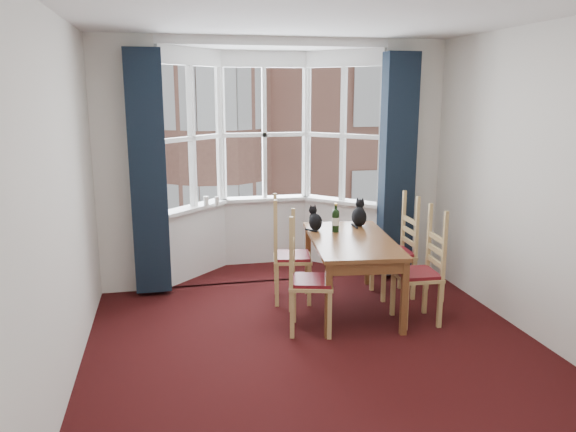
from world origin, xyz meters
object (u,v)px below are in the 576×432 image
object	(u,v)px
chair_left_far	(284,258)
chair_right_far	(401,253)
dining_table	(351,246)
cat_right	(359,215)
chair_right_near	(426,275)
candle_tall	(206,201)
candle_short	(217,201)
wine_bottle	(336,219)
cat_left	(315,221)
chair_left_near	(302,283)

from	to	relation	value
chair_left_far	chair_right_far	world-z (taller)	same
dining_table	chair_left_far	distance (m)	0.75
dining_table	chair_left_far	bearing A→B (deg)	150.06
chair_right_far	cat_right	size ratio (longest dim) A/B	2.93
chair_right_near	cat_right	distance (m)	1.12
chair_right_near	chair_right_far	world-z (taller)	same
dining_table	chair_right_near	distance (m)	0.79
candle_tall	candle_short	world-z (taller)	candle_tall
wine_bottle	cat_left	bearing A→B (deg)	146.86
wine_bottle	candle_short	bearing A→B (deg)	135.79
chair_right_far	cat_right	distance (m)	0.62
wine_bottle	candle_short	distance (m)	1.61
cat_right	candle_short	world-z (taller)	cat_right
dining_table	chair_left_near	size ratio (longest dim) A/B	1.73
dining_table	candle_short	size ratio (longest dim) A/B	16.07
chair_left_near	cat_right	bearing A→B (deg)	47.08
chair_left_far	candle_tall	size ratio (longest dim) A/B	8.03
chair_right_far	candle_tall	bearing A→B (deg)	150.94
cat_left	candle_short	world-z (taller)	cat_left
chair_left_near	candle_tall	bearing A→B (deg)	111.99
cat_right	wine_bottle	xyz separation A→B (m)	(-0.34, -0.21, 0.02)
dining_table	chair_right_near	size ratio (longest dim) A/B	1.73
chair_left_far	candle_short	size ratio (longest dim) A/B	9.30
chair_right_near	candle_tall	size ratio (longest dim) A/B	8.03
cat_left	candle_short	distance (m)	1.39
dining_table	candle_short	bearing A→B (deg)	131.15
candle_tall	chair_left_near	bearing A→B (deg)	-68.01
cat_left	candle_short	xyz separation A→B (m)	(-0.96, 1.00, 0.07)
wine_bottle	candle_short	world-z (taller)	wine_bottle
dining_table	cat_right	size ratio (longest dim) A/B	5.06
cat_right	wine_bottle	world-z (taller)	same
chair_left_far	cat_right	distance (m)	0.98
chair_left_near	cat_left	distance (m)	1.01
dining_table	cat_left	distance (m)	0.54
candle_short	candle_tall	bearing A→B (deg)	-167.15
chair_right_far	candle_short	distance (m)	2.27
chair_left_near	chair_right_near	size ratio (longest dim) A/B	1.00
chair_right_far	candle_short	bearing A→B (deg)	148.62
dining_table	chair_right_near	world-z (taller)	chair_right_near
chair_left_near	candle_tall	size ratio (longest dim) A/B	8.03
chair_right_near	wine_bottle	xyz separation A→B (m)	(-0.69, 0.77, 0.41)
chair_right_far	wine_bottle	world-z (taller)	wine_bottle
chair_left_near	chair_right_far	xyz separation A→B (m)	(1.29, 0.70, 0.00)
dining_table	candle_short	xyz separation A→B (m)	(-1.24, 1.42, 0.26)
chair_left_far	chair_right_near	size ratio (longest dim) A/B	1.00
cat_left	wine_bottle	distance (m)	0.23
dining_table	chair_left_far	size ratio (longest dim) A/B	1.73
candle_short	chair_left_far	bearing A→B (deg)	-60.06
chair_left_near	cat_left	bearing A→B (deg)	67.59
candle_short	chair_right_far	bearing A→B (deg)	-31.38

